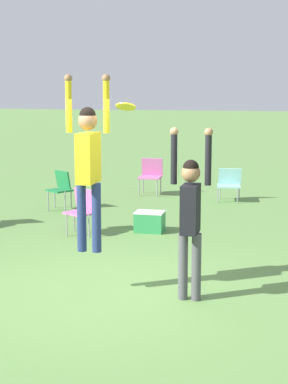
{
  "coord_description": "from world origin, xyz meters",
  "views": [
    {
      "loc": [
        2.24,
        -7.72,
        2.67
      ],
      "look_at": [
        0.38,
        0.27,
        1.3
      ],
      "focal_mm": 60.0,
      "sensor_mm": 36.0,
      "label": 1
    }
  ],
  "objects_px": {
    "frisbee": "(126,107)",
    "camping_chair_2": "(229,182)",
    "person_defending": "(190,210)",
    "camping_chair_0": "(83,208)",
    "cooler_box": "(150,222)",
    "person_jumping": "(88,158)",
    "camping_chair_4": "(61,186)",
    "camping_chair_3": "(151,173)"
  },
  "relations": [
    {
      "from": "camping_chair_2",
      "to": "person_jumping",
      "type": "bearing_deg",
      "value": 74.14
    },
    {
      "from": "camping_chair_4",
      "to": "cooler_box",
      "type": "relative_size",
      "value": 1.57
    },
    {
      "from": "camping_chair_3",
      "to": "camping_chair_4",
      "type": "bearing_deg",
      "value": 55.29
    },
    {
      "from": "camping_chair_2",
      "to": "cooler_box",
      "type": "bearing_deg",
      "value": 65.69
    },
    {
      "from": "camping_chair_0",
      "to": "cooler_box",
      "type": "xyz_separation_m",
      "value": [
        1.15,
        0.4,
        -0.29
      ]
    },
    {
      "from": "person_defending",
      "to": "camping_chair_3",
      "type": "distance_m",
      "value": 7.91
    },
    {
      "from": "frisbee",
      "to": "camping_chair_2",
      "type": "distance_m",
      "value": 7.51
    },
    {
      "from": "camping_chair_0",
      "to": "camping_chair_3",
      "type": "relative_size",
      "value": 0.91
    },
    {
      "from": "person_defending",
      "to": "frisbee",
      "type": "xyz_separation_m",
      "value": [
        -0.8,
        -0.08,
        1.26
      ]
    },
    {
      "from": "person_jumping",
      "to": "camping_chair_3",
      "type": "relative_size",
      "value": 2.56
    },
    {
      "from": "cooler_box",
      "to": "camping_chair_3",
      "type": "bearing_deg",
      "value": 102.17
    },
    {
      "from": "person_jumping",
      "to": "camping_chair_3",
      "type": "height_order",
      "value": "person_jumping"
    },
    {
      "from": "person_jumping",
      "to": "camping_chair_4",
      "type": "xyz_separation_m",
      "value": [
        -2.34,
        5.23,
        -1.25
      ]
    },
    {
      "from": "camping_chair_0",
      "to": "camping_chair_3",
      "type": "distance_m",
      "value": 4.4
    },
    {
      "from": "person_jumping",
      "to": "camping_chair_0",
      "type": "xyz_separation_m",
      "value": [
        -1.15,
        3.16,
        -1.28
      ]
    },
    {
      "from": "frisbee",
      "to": "cooler_box",
      "type": "bearing_deg",
      "value": 98.08
    },
    {
      "from": "cooler_box",
      "to": "person_defending",
      "type": "bearing_deg",
      "value": -69.87
    },
    {
      "from": "camping_chair_0",
      "to": "camping_chair_3",
      "type": "bearing_deg",
      "value": -66.27
    },
    {
      "from": "person_jumping",
      "to": "person_defending",
      "type": "distance_m",
      "value": 1.45
    },
    {
      "from": "cooler_box",
      "to": "frisbee",
      "type": "bearing_deg",
      "value": -81.92
    },
    {
      "from": "camping_chair_2",
      "to": "camping_chair_3",
      "type": "height_order",
      "value": "camping_chair_3"
    },
    {
      "from": "camping_chair_2",
      "to": "camping_chair_3",
      "type": "relative_size",
      "value": 0.84
    },
    {
      "from": "camping_chair_3",
      "to": "camping_chair_4",
      "type": "distance_m",
      "value": 2.76
    },
    {
      "from": "person_jumping",
      "to": "camping_chair_3",
      "type": "xyz_separation_m",
      "value": [
        -0.86,
        7.56,
        -1.23
      ]
    },
    {
      "from": "person_jumping",
      "to": "frisbee",
      "type": "distance_m",
      "value": 0.85
    },
    {
      "from": "person_defending",
      "to": "camping_chair_4",
      "type": "relative_size",
      "value": 2.61
    },
    {
      "from": "person_defending",
      "to": "cooler_box",
      "type": "bearing_deg",
      "value": -158.71
    },
    {
      "from": "frisbee",
      "to": "camping_chair_0",
      "type": "bearing_deg",
      "value": 117.11
    },
    {
      "from": "frisbee",
      "to": "camping_chair_2",
      "type": "height_order",
      "value": "frisbee"
    },
    {
      "from": "camping_chair_2",
      "to": "cooler_box",
      "type": "relative_size",
      "value": 1.41
    },
    {
      "from": "person_jumping",
      "to": "cooler_box",
      "type": "distance_m",
      "value": 3.9
    },
    {
      "from": "person_jumping",
      "to": "camping_chair_2",
      "type": "bearing_deg",
      "value": -7.7
    },
    {
      "from": "camping_chair_2",
      "to": "camping_chair_3",
      "type": "bearing_deg",
      "value": -19.61
    },
    {
      "from": "frisbee",
      "to": "camping_chair_3",
      "type": "bearing_deg",
      "value": 100.22
    },
    {
      "from": "person_defending",
      "to": "camping_chair_0",
      "type": "xyz_separation_m",
      "value": [
        -2.47,
        3.19,
        -0.68
      ]
    },
    {
      "from": "camping_chair_3",
      "to": "person_defending",
      "type": "bearing_deg",
      "value": 103.83
    },
    {
      "from": "frisbee",
      "to": "camping_chair_4",
      "type": "height_order",
      "value": "frisbee"
    },
    {
      "from": "camping_chair_4",
      "to": "camping_chair_3",
      "type": "bearing_deg",
      "value": -89.9
    },
    {
      "from": "camping_chair_0",
      "to": "cooler_box",
      "type": "relative_size",
      "value": 1.53
    },
    {
      "from": "frisbee",
      "to": "cooler_box",
      "type": "distance_m",
      "value": 4.32
    },
    {
      "from": "cooler_box",
      "to": "person_jumping",
      "type": "bearing_deg",
      "value": -90.05
    },
    {
      "from": "frisbee",
      "to": "camping_chair_0",
      "type": "height_order",
      "value": "frisbee"
    }
  ]
}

